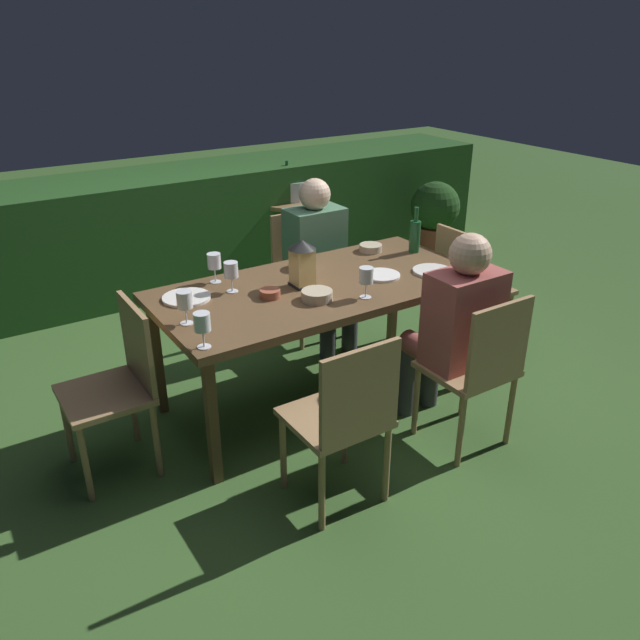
# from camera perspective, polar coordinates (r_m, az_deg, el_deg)

# --- Properties ---
(ground_plane) EXTENTS (16.00, 16.00, 0.00)m
(ground_plane) POSITION_cam_1_polar(r_m,az_deg,el_deg) (3.90, 0.00, -6.92)
(ground_plane) COLOR #385B28
(dining_table) EXTENTS (1.85, 0.89, 0.74)m
(dining_table) POSITION_cam_1_polar(r_m,az_deg,el_deg) (3.58, 0.00, 2.43)
(dining_table) COLOR brown
(dining_table) RESTS_ON ground
(chair_head_far) EXTENTS (0.40, 0.42, 0.87)m
(chair_head_far) POSITION_cam_1_polar(r_m,az_deg,el_deg) (4.36, 13.07, 3.17)
(chair_head_far) COLOR #9E7A51
(chair_head_far) RESTS_ON ground
(chair_head_near) EXTENTS (0.40, 0.42, 0.87)m
(chair_head_near) POSITION_cam_1_polar(r_m,az_deg,el_deg) (3.25, -17.68, -5.29)
(chair_head_near) COLOR #9E7A51
(chair_head_near) RESTS_ON ground
(chair_side_left_b) EXTENTS (0.42, 0.40, 0.87)m
(chair_side_left_b) POSITION_cam_1_polar(r_m,az_deg,el_deg) (3.33, 13.98, -4.00)
(chair_side_left_b) COLOR #9E7A51
(chair_side_left_b) RESTS_ON ground
(person_in_rust) EXTENTS (0.38, 0.47, 1.15)m
(person_in_rust) POSITION_cam_1_polar(r_m,az_deg,el_deg) (3.38, 11.89, -0.43)
(person_in_rust) COLOR #9E4C47
(person_in_rust) RESTS_ON ground
(chair_side_right_b) EXTENTS (0.42, 0.40, 0.87)m
(chair_side_right_b) POSITION_cam_1_polar(r_m,az_deg,el_deg) (4.52, -1.35, 4.64)
(chair_side_right_b) COLOR #9E7A51
(chair_side_right_b) RESTS_ON ground
(person_in_green) EXTENTS (0.38, 0.47, 1.15)m
(person_in_green) POSITION_cam_1_polar(r_m,az_deg,el_deg) (4.31, 0.00, 5.77)
(person_in_green) COLOR #4C7A5B
(person_in_green) RESTS_ON ground
(chair_side_left_a) EXTENTS (0.42, 0.40, 0.87)m
(chair_side_left_a) POSITION_cam_1_polar(r_m,az_deg,el_deg) (2.85, 2.15, -8.56)
(chair_side_left_a) COLOR #9E7A51
(chair_side_left_a) RESTS_ON ground
(lantern_centerpiece) EXTENTS (0.15, 0.15, 0.27)m
(lantern_centerpiece) POSITION_cam_1_polar(r_m,az_deg,el_deg) (3.48, -1.60, 5.34)
(lantern_centerpiece) COLOR black
(lantern_centerpiece) RESTS_ON dining_table
(green_bottle_on_table) EXTENTS (0.07, 0.07, 0.29)m
(green_bottle_on_table) POSITION_cam_1_polar(r_m,az_deg,el_deg) (4.09, 8.50, 7.53)
(green_bottle_on_table) COLOR #195128
(green_bottle_on_table) RESTS_ON dining_table
(wine_glass_a) EXTENTS (0.08, 0.08, 0.17)m
(wine_glass_a) POSITION_cam_1_polar(r_m,az_deg,el_deg) (3.59, -9.48, 5.11)
(wine_glass_a) COLOR silver
(wine_glass_a) RESTS_ON dining_table
(wine_glass_b) EXTENTS (0.08, 0.08, 0.17)m
(wine_glass_b) POSITION_cam_1_polar(r_m,az_deg,el_deg) (3.35, 4.16, 3.88)
(wine_glass_b) COLOR silver
(wine_glass_b) RESTS_ON dining_table
(wine_glass_c) EXTENTS (0.08, 0.08, 0.17)m
(wine_glass_c) POSITION_cam_1_polar(r_m,az_deg,el_deg) (3.45, -7.98, 4.35)
(wine_glass_c) COLOR silver
(wine_glass_c) RESTS_ON dining_table
(wine_glass_d) EXTENTS (0.08, 0.08, 0.17)m
(wine_glass_d) POSITION_cam_1_polar(r_m,az_deg,el_deg) (3.11, -12.05, 1.64)
(wine_glass_d) COLOR silver
(wine_glass_d) RESTS_ON dining_table
(wine_glass_e) EXTENTS (0.08, 0.08, 0.17)m
(wine_glass_e) POSITION_cam_1_polar(r_m,az_deg,el_deg) (2.86, -10.53, -0.33)
(wine_glass_e) COLOR silver
(wine_glass_e) RESTS_ON dining_table
(plate_a) EXTENTS (0.21, 0.21, 0.01)m
(plate_a) POSITION_cam_1_polar(r_m,az_deg,el_deg) (3.68, 5.54, 4.02)
(plate_a) COLOR white
(plate_a) RESTS_ON dining_table
(plate_b) EXTENTS (0.23, 0.23, 0.01)m
(plate_b) POSITION_cam_1_polar(r_m,az_deg,el_deg) (3.79, 10.06, 4.35)
(plate_b) COLOR silver
(plate_b) RESTS_ON dining_table
(plate_c) EXTENTS (0.26, 0.26, 0.01)m
(plate_c) POSITION_cam_1_polar(r_m,az_deg,el_deg) (3.44, -11.88, 1.99)
(plate_c) COLOR white
(plate_c) RESTS_ON dining_table
(bowl_olives) EXTENTS (0.15, 0.15, 0.06)m
(bowl_olives) POSITION_cam_1_polar(r_m,az_deg,el_deg) (3.79, -1.64, 5.09)
(bowl_olives) COLOR silver
(bowl_olives) RESTS_ON dining_table
(bowl_bread) EXTENTS (0.17, 0.17, 0.05)m
(bowl_bread) POSITION_cam_1_polar(r_m,az_deg,el_deg) (3.34, -0.27, 2.26)
(bowl_bread) COLOR #BCAD8E
(bowl_bread) RESTS_ON dining_table
(bowl_salad) EXTENTS (0.11, 0.11, 0.04)m
(bowl_salad) POSITION_cam_1_polar(r_m,az_deg,el_deg) (3.39, -4.50, 2.41)
(bowl_salad) COLOR #9E5138
(bowl_salad) RESTS_ON dining_table
(bowl_dip) EXTENTS (0.14, 0.14, 0.04)m
(bowl_dip) POSITION_cam_1_polar(r_m,az_deg,el_deg) (4.09, 4.57, 6.50)
(bowl_dip) COLOR #BCAD8E
(bowl_dip) RESTS_ON dining_table
(side_table) EXTENTS (0.60, 0.60, 0.65)m
(side_table) POSITION_cam_1_polar(r_m,az_deg,el_deg) (5.77, -2.49, 8.70)
(side_table) COLOR brown
(side_table) RESTS_ON ground
(ice_bucket) EXTENTS (0.26, 0.26, 0.34)m
(ice_bucket) POSITION_cam_1_polar(r_m,az_deg,el_deg) (5.69, -2.57, 11.68)
(ice_bucket) COLOR #B2B7BF
(ice_bucket) RESTS_ON side_table
(hedge_backdrop) EXTENTS (6.16, 0.82, 0.95)m
(hedge_backdrop) POSITION_cam_1_polar(r_m,az_deg,el_deg) (5.62, -13.03, 8.05)
(hedge_backdrop) COLOR #234C1E
(hedge_backdrop) RESTS_ON ground
(potted_plant_by_hedge) EXTENTS (0.46, 0.46, 0.74)m
(potted_plant_by_hedge) POSITION_cam_1_polar(r_m,az_deg,el_deg) (6.15, 10.24, 9.24)
(potted_plant_by_hedge) COLOR brown
(potted_plant_by_hedge) RESTS_ON ground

